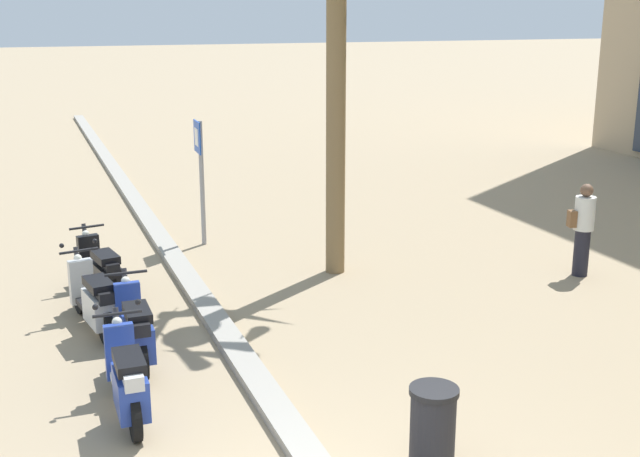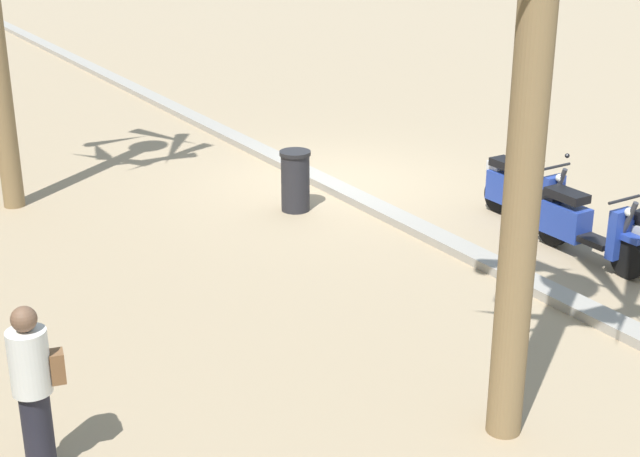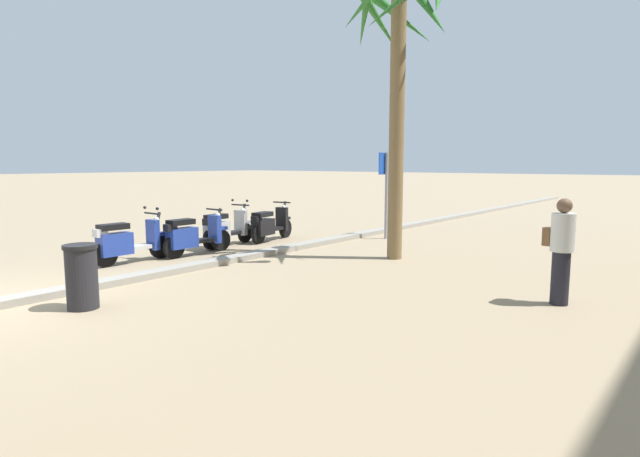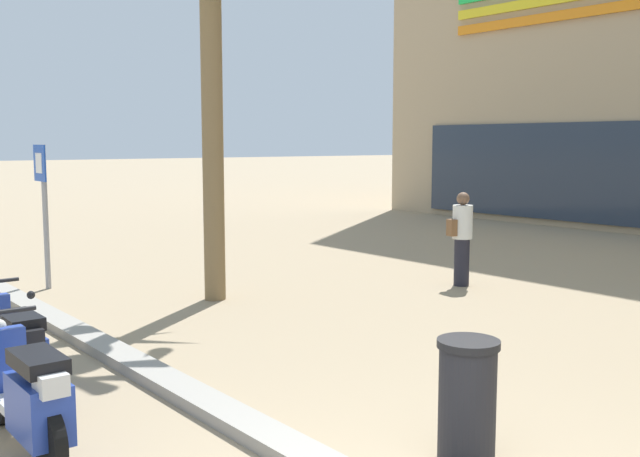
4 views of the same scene
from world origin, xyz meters
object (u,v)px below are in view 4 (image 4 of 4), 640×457
at_px(pedestrian_by_palm_tree, 462,237).
at_px(scooter_blue_mid_centre, 28,396).
at_px(litter_bin, 467,399).
at_px(scooter_blue_mid_rear, 11,349).
at_px(crossing_sign, 44,199).

bearing_deg(pedestrian_by_palm_tree, scooter_blue_mid_centre, -73.16).
height_order(pedestrian_by_palm_tree, litter_bin, pedestrian_by_palm_tree).
relative_size(pedestrian_by_palm_tree, litter_bin, 1.69).
bearing_deg(pedestrian_by_palm_tree, scooter_blue_mid_rear, -82.95).
distance_m(crossing_sign, pedestrian_by_palm_tree, 7.02).
relative_size(scooter_blue_mid_rear, litter_bin, 1.95).
xyz_separation_m(scooter_blue_mid_centre, litter_bin, (2.23, 2.59, 0.02)).
height_order(scooter_blue_mid_rear, scooter_blue_mid_centre, scooter_blue_mid_centre).
relative_size(scooter_blue_mid_centre, pedestrian_by_palm_tree, 1.13).
bearing_deg(pedestrian_by_palm_tree, litter_bin, -49.05).
distance_m(scooter_blue_mid_centre, pedestrian_by_palm_tree, 8.30).
xyz_separation_m(crossing_sign, pedestrian_by_palm_tree, (4.14, 5.63, -0.66)).
bearing_deg(crossing_sign, litter_bin, 1.88).
bearing_deg(scooter_blue_mid_centre, scooter_blue_mid_rear, 168.56).
xyz_separation_m(pedestrian_by_palm_tree, litter_bin, (4.63, -5.34, -0.36)).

